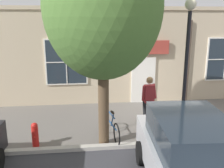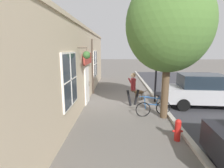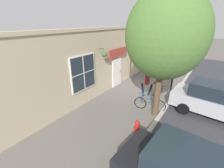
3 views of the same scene
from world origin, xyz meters
name	(u,v)px [view 1 (image 1 of 3)]	position (x,y,z in m)	size (l,w,h in m)	color
ground_plane	(156,120)	(0.00, 0.00, 0.00)	(90.00, 90.00, 0.00)	#66605B
storefront_facade	(143,55)	(-2.34, 0.00, 2.16)	(0.95, 18.00, 4.30)	#C6B293
pedestrian_walking	(149,96)	(0.43, -0.42, 1.10)	(0.74, 0.55, 1.81)	black
dog_on_leash	(184,116)	(0.84, 0.77, 0.46)	(1.03, 0.32, 0.68)	brown
street_tree_by_curb	(103,11)	(1.75, -2.15, 3.97)	(3.59, 3.23, 6.03)	brown
leaning_bicycle	(110,126)	(1.27, -1.91, 0.38)	(1.70, 0.44, 1.00)	black
parked_car_mid_block	(192,159)	(4.23, -0.48, 0.88)	(4.41, 2.15, 1.75)	#B7B7BC
street_lamp	(187,51)	(1.79, 0.28, 2.86)	(0.32, 0.32, 4.31)	black
fire_hydrant	(35,134)	(1.63, -4.22, 0.40)	(0.34, 0.20, 0.77)	red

